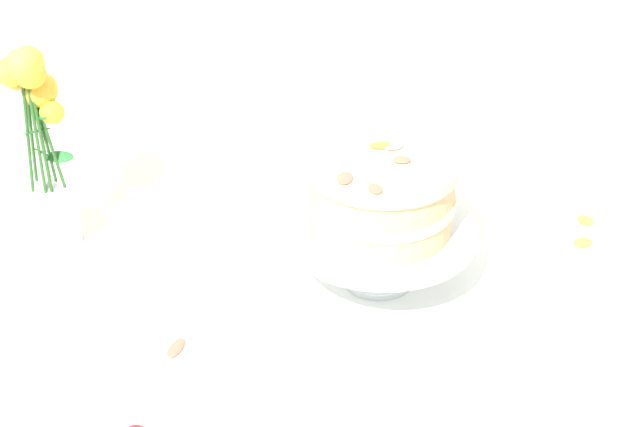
# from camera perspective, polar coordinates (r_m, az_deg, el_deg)

# --- Properties ---
(dining_table) EXTENTS (1.40, 1.00, 0.74)m
(dining_table) POSITION_cam_1_polar(r_m,az_deg,el_deg) (1.45, -2.36, -7.33)
(dining_table) COLOR white
(dining_table) RESTS_ON ground
(linen_napkin) EXTENTS (0.39, 0.39, 0.00)m
(linen_napkin) POSITION_cam_1_polar(r_m,az_deg,el_deg) (1.41, 3.58, -4.21)
(linen_napkin) COLOR white
(linen_napkin) RESTS_ON dining_table
(cake_stand) EXTENTS (0.29, 0.29, 0.10)m
(cake_stand) POSITION_cam_1_polar(r_m,az_deg,el_deg) (1.36, 3.70, -1.45)
(cake_stand) COLOR silver
(cake_stand) RESTS_ON linen_napkin
(layer_cake) EXTENTS (0.22, 0.22, 0.12)m
(layer_cake) POSITION_cam_1_polar(r_m,az_deg,el_deg) (1.32, 3.81, 1.23)
(layer_cake) COLOR beige
(layer_cake) RESTS_ON cake_stand
(flower_vase) EXTENTS (0.09, 0.10, 0.34)m
(flower_vase) POSITION_cam_1_polar(r_m,az_deg,el_deg) (1.48, -16.84, 3.63)
(flower_vase) COLOR silver
(flower_vase) RESTS_ON dining_table
(loose_petal_0) EXTENTS (0.03, 0.05, 0.00)m
(loose_petal_0) POSITION_cam_1_polar(r_m,az_deg,el_deg) (1.30, -8.95, -8.25)
(loose_petal_0) COLOR #E56B51
(loose_petal_0) RESTS_ON dining_table
(loose_petal_1) EXTENTS (0.03, 0.04, 0.01)m
(loose_petal_1) POSITION_cam_1_polar(r_m,az_deg,el_deg) (1.60, 16.15, -0.41)
(loose_petal_1) COLOR yellow
(loose_petal_1) RESTS_ON dining_table
(loose_petal_2) EXTENTS (0.04, 0.04, 0.01)m
(loose_petal_2) POSITION_cam_1_polar(r_m,az_deg,el_deg) (1.54, 16.03, -1.74)
(loose_petal_2) COLOR yellow
(loose_petal_2) RESTS_ON dining_table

